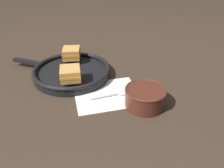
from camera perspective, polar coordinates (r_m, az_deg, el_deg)
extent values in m
plane|color=#382B21|center=(0.81, -0.75, -3.20)|extent=(4.00, 4.00, 0.00)
cube|color=white|center=(0.82, -1.32, -2.64)|extent=(0.25, 0.22, 0.00)
cylinder|color=#4C2319|center=(0.76, 8.65, -3.49)|extent=(0.14, 0.14, 0.07)
cylinder|color=orange|center=(0.75, 8.77, -2.25)|extent=(0.12, 0.12, 0.01)
torus|color=#4C2319|center=(0.74, 8.84, -1.54)|extent=(0.14, 0.14, 0.01)
cube|color=silver|center=(0.80, -2.02, -3.19)|extent=(0.11, 0.02, 0.01)
ellipsoid|color=silver|center=(0.82, 3.20, -2.16)|extent=(0.05, 0.04, 0.01)
cylinder|color=black|center=(0.95, -10.36, 2.68)|extent=(0.32, 0.32, 0.02)
torus|color=black|center=(0.94, -10.48, 3.80)|extent=(0.33, 0.33, 0.02)
cube|color=black|center=(1.07, -21.33, 5.48)|extent=(0.14, 0.09, 0.01)
cube|color=#C18E47|center=(1.02, -10.45, 7.22)|extent=(0.08, 0.09, 0.02)
cube|color=orange|center=(1.01, -10.53, 7.94)|extent=(0.08, 0.09, 0.01)
cube|color=#C18E47|center=(1.01, -10.61, 8.67)|extent=(0.08, 0.09, 0.02)
cube|color=#C18E47|center=(0.85, -10.74, 1.84)|extent=(0.07, 0.08, 0.02)
cube|color=orange|center=(0.84, -10.84, 2.67)|extent=(0.08, 0.08, 0.01)
cube|color=#C18E47|center=(0.83, -10.93, 3.51)|extent=(0.07, 0.08, 0.02)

